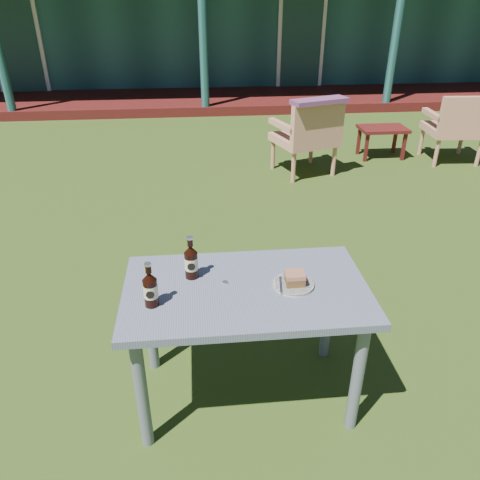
{
  "coord_description": "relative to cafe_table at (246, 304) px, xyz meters",
  "views": [
    {
      "loc": [
        -0.22,
        -3.48,
        2.02
      ],
      "look_at": [
        0.0,
        -1.3,
        0.82
      ],
      "focal_mm": 35.0,
      "sensor_mm": 36.0,
      "label": 1
    }
  ],
  "objects": [
    {
      "name": "cake_slice",
      "position": [
        0.24,
        -0.01,
        0.15
      ],
      "size": [
        0.09,
        0.09,
        0.06
      ],
      "color": "#54391B",
      "rests_on": "plate"
    },
    {
      "name": "pavilion",
      "position": [
        -0.0,
        10.99,
        0.99
      ],
      "size": [
        15.8,
        8.3,
        3.45
      ],
      "color": "#1D4B4A",
      "rests_on": "ground"
    },
    {
      "name": "cafe_table",
      "position": [
        0.0,
        0.0,
        0.0
      ],
      "size": [
        1.2,
        0.7,
        0.72
      ],
      "color": "slate",
      "rests_on": "ground"
    },
    {
      "name": "ground",
      "position": [
        0.0,
        1.6,
        -0.62
      ],
      "size": [
        80.0,
        80.0,
        0.0
      ],
      "primitive_type": "plane",
      "color": "#334916"
    },
    {
      "name": "cola_bottle_near",
      "position": [
        -0.26,
        0.12,
        0.19
      ],
      "size": [
        0.07,
        0.07,
        0.23
      ],
      "color": "black",
      "rests_on": "cafe_table"
    },
    {
      "name": "fork",
      "position": [
        0.17,
        -0.02,
        0.12
      ],
      "size": [
        0.03,
        0.14,
        0.0
      ],
      "primitive_type": "cube",
      "rotation": [
        0.0,
        0.0,
        -0.13
      ],
      "color": "silver",
      "rests_on": "plate"
    },
    {
      "name": "armchair_right",
      "position": [
        3.06,
        3.62,
        -0.13
      ],
      "size": [
        0.68,
        0.64,
        0.87
      ],
      "color": "tan",
      "rests_on": "ground"
    },
    {
      "name": "bottle_cap",
      "position": [
        -0.1,
        0.05,
        0.11
      ],
      "size": [
        0.03,
        0.03,
        0.01
      ],
      "primitive_type": "cylinder",
      "color": "silver",
      "rests_on": "cafe_table"
    },
    {
      "name": "plate",
      "position": [
        0.23,
        -0.01,
        0.11
      ],
      "size": [
        0.2,
        0.2,
        0.01
      ],
      "color": "silver",
      "rests_on": "cafe_table"
    },
    {
      "name": "armchair_left",
      "position": [
        1.11,
        3.37,
        -0.12
      ],
      "size": [
        0.81,
        0.79,
        0.88
      ],
      "color": "tan",
      "rests_on": "ground"
    },
    {
      "name": "side_table",
      "position": [
        2.22,
        3.91,
        -0.28
      ],
      "size": [
        0.6,
        0.4,
        0.4
      ],
      "color": "#491311",
      "rests_on": "ground"
    },
    {
      "name": "floral_throw",
      "position": [
        1.16,
        3.21,
        0.29
      ],
      "size": [
        0.68,
        0.4,
        0.05
      ],
      "primitive_type": "cube",
      "rotation": [
        0.0,
        0.0,
        3.46
      ],
      "color": "#6A375E",
      "rests_on": "armchair_left"
    },
    {
      "name": "cola_bottle_far",
      "position": [
        -0.45,
        -0.1,
        0.19
      ],
      "size": [
        0.07,
        0.07,
        0.23
      ],
      "color": "black",
      "rests_on": "cafe_table"
    }
  ]
}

